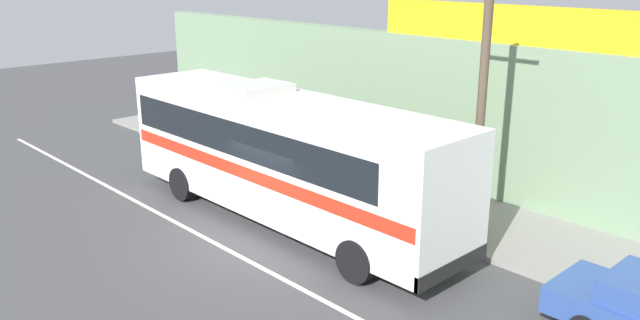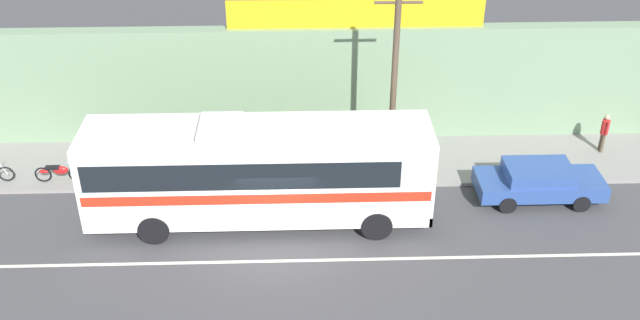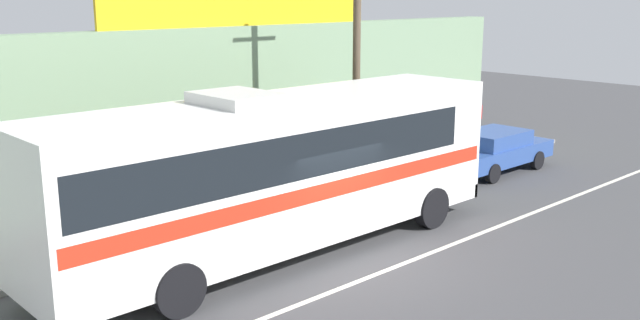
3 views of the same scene
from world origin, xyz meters
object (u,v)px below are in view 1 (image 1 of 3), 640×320
(intercity_bus, at_px, (282,150))
(motorcycle_blue, at_px, (207,136))
(pedestrian_far_left, at_px, (468,186))
(utility_pole, at_px, (482,96))
(motorcycle_green, at_px, (173,124))

(intercity_bus, xyz_separation_m, motorcycle_blue, (-7.48, 2.46, -1.50))
(intercity_bus, relative_size, pedestrian_far_left, 6.77)
(utility_pole, xyz_separation_m, pedestrian_far_left, (-1.01, 1.24, -2.86))
(intercity_bus, distance_m, motorcycle_blue, 8.02)
(utility_pole, bearing_deg, pedestrian_far_left, 129.11)
(motorcycle_green, relative_size, pedestrian_far_left, 1.08)
(motorcycle_blue, bearing_deg, utility_pole, -0.93)
(intercity_bus, height_order, motorcycle_green, intercity_bus)
(utility_pole, relative_size, motorcycle_blue, 4.00)
(intercity_bus, xyz_separation_m, utility_pole, (4.80, 2.26, 1.93))
(utility_pole, height_order, pedestrian_far_left, utility_pole)
(pedestrian_far_left, bearing_deg, utility_pole, -50.89)
(intercity_bus, distance_m, utility_pole, 5.65)
(motorcycle_green, bearing_deg, intercity_bus, -14.20)
(motorcycle_blue, bearing_deg, intercity_bus, -18.22)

